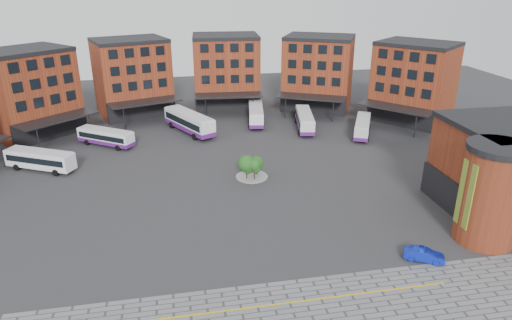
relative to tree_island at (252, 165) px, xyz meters
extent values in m
plane|color=#28282B|center=(-1.90, -11.63, -1.89)|extent=(160.00, 160.00, 0.00)
cube|color=gold|center=(0.10, -25.63, -1.86)|extent=(26.00, 0.15, 0.02)
cylinder|color=black|center=(-34.42, 10.55, 0.11)|extent=(0.20, 0.20, 4.00)
cube|color=maroon|center=(-33.35, 25.30, 5.11)|extent=(16.35, 16.13, 14.00)
cube|color=black|center=(-30.10, 21.69, 0.11)|extent=(10.00, 9.07, 4.00)
cube|color=black|center=(-33.35, 25.30, 12.41)|extent=(16.55, 16.35, 0.60)
cube|color=black|center=(-29.97, 21.55, 7.31)|extent=(8.60, 7.77, 8.00)
cube|color=black|center=(-28.53, 19.95, 2.11)|extent=(12.61, 11.97, 0.25)
cylinder|color=black|center=(-30.71, 15.57, 0.11)|extent=(0.20, 0.20, 4.00)
cylinder|color=black|center=(-23.94, 21.66, 0.11)|extent=(0.20, 0.20, 4.00)
cube|color=maroon|center=(-17.20, 34.81, 5.11)|extent=(15.55, 13.69, 14.00)
cube|color=black|center=(-15.62, 30.22, 0.11)|extent=(12.45, 4.71, 4.00)
cube|color=black|center=(-17.20, 34.81, 12.41)|extent=(15.65, 13.97, 0.60)
cube|color=black|center=(-15.56, 30.04, 7.31)|extent=(10.87, 3.87, 8.00)
cube|color=black|center=(-14.86, 28.00, 2.11)|extent=(13.72, 8.39, 0.25)
cylinder|color=black|center=(-18.57, 24.82, 0.11)|extent=(0.20, 0.20, 4.00)
cylinder|color=black|center=(-9.97, 27.78, 0.11)|extent=(0.20, 0.20, 4.00)
cube|color=maroon|center=(1.38, 37.26, 5.11)|extent=(13.67, 10.88, 14.00)
cube|color=black|center=(1.04, 32.42, 0.11)|extent=(13.00, 1.41, 4.00)
cube|color=black|center=(1.38, 37.26, 12.41)|extent=(13.69, 11.18, 0.60)
cube|color=black|center=(1.03, 32.22, 7.31)|extent=(11.42, 0.95, 8.00)
cube|color=black|center=(0.88, 30.07, 2.11)|extent=(13.28, 5.30, 0.25)
cylinder|color=black|center=(-3.79, 28.60, 0.11)|extent=(0.20, 0.20, 4.00)
cylinder|color=black|center=(5.29, 27.96, 0.11)|extent=(0.20, 0.20, 4.00)
cube|color=maroon|center=(19.44, 32.25, 5.11)|extent=(16.12, 14.81, 14.00)
cube|color=black|center=(17.24, 27.93, 0.11)|extent=(11.81, 6.35, 4.00)
cube|color=black|center=(19.44, 32.25, 12.41)|extent=(16.26, 15.08, 0.60)
cube|color=black|center=(17.15, 27.75, 7.31)|extent=(10.26, 5.33, 8.00)
cube|color=black|center=(16.17, 25.83, 2.11)|extent=(13.58, 9.82, 0.25)
cylinder|color=black|center=(11.30, 26.29, 0.11)|extent=(0.20, 0.20, 4.00)
cylinder|color=black|center=(19.41, 22.16, 0.11)|extent=(0.20, 0.20, 4.00)
cube|color=maroon|center=(34.11, 20.58, 5.11)|extent=(16.02, 16.39, 14.00)
cube|color=black|center=(30.39, 17.46, 0.11)|extent=(8.74, 10.28, 4.00)
cube|color=black|center=(34.11, 20.58, 12.41)|extent=(16.25, 16.58, 0.60)
cube|color=black|center=(30.24, 17.34, 7.31)|extent=(7.47, 8.86, 8.00)
cube|color=black|center=(28.59, 15.95, 2.11)|extent=(11.73, 12.79, 0.25)
cylinder|color=black|center=(24.29, 18.28, 0.11)|extent=(0.20, 0.20, 4.00)
cylinder|color=black|center=(30.14, 11.31, 0.11)|extent=(0.20, 0.20, 4.00)
cube|color=maroon|center=(28.10, -13.63, 3.11)|extent=(14.00, 12.00, 10.00)
cube|color=black|center=(21.00, -13.63, 0.11)|extent=(0.40, 12.00, 4.00)
cylinder|color=maroon|center=(21.10, -19.63, 3.11)|extent=(6.00, 6.00, 10.00)
cylinder|color=black|center=(21.10, -19.63, 8.41)|extent=(6.40, 6.40, 0.60)
cube|color=orange|center=(18.20, -19.63, 3.61)|extent=(0.12, 2.20, 7.00)
cylinder|color=gray|center=(0.10, 0.37, -1.83)|extent=(4.40, 4.40, 0.12)
cylinder|color=#332114|center=(-0.70, -0.23, -1.07)|extent=(0.14, 0.14, 1.63)
sphere|color=#1B4C19|center=(-0.70, -0.23, 0.39)|extent=(2.35, 2.35, 2.35)
sphere|color=#1B4C19|center=(-0.50, -0.38, -0.10)|extent=(1.65, 1.65, 1.65)
cylinder|color=#332114|center=(0.90, 0.97, -1.24)|extent=(0.14, 0.14, 1.29)
sphere|color=#1B4C19|center=(0.90, 0.97, -0.08)|extent=(1.89, 1.89, 1.89)
sphere|color=#1B4C19|center=(1.10, 0.82, -0.47)|extent=(1.32, 1.32, 1.32)
cylinder|color=#332114|center=(0.30, -0.63, -1.10)|extent=(0.14, 0.14, 1.57)
sphere|color=#1B4C19|center=(0.30, -0.63, 0.31)|extent=(1.73, 1.73, 1.73)
sphere|color=#1B4C19|center=(0.50, -0.78, -0.16)|extent=(1.21, 1.21, 1.21)
cube|color=white|center=(-28.83, 8.26, -0.23)|extent=(10.21, 6.81, 2.29)
cube|color=black|center=(-28.83, 8.26, -0.06)|extent=(9.51, 6.49, 0.89)
cube|color=silver|center=(-28.83, 8.26, 0.97)|extent=(9.80, 6.54, 0.11)
cube|color=black|center=(-33.31, 10.58, -0.02)|extent=(1.02, 1.82, 1.03)
cylinder|color=black|center=(-32.29, 8.74, -1.42)|extent=(0.96, 0.68, 0.94)
cylinder|color=black|center=(-31.22, 10.82, -1.42)|extent=(0.96, 0.68, 0.94)
cylinder|color=black|center=(-26.45, 5.71, -1.42)|extent=(0.96, 0.68, 0.94)
cylinder|color=black|center=(-25.37, 7.79, -1.42)|extent=(0.96, 0.68, 0.94)
cube|color=white|center=(-20.86, 16.78, -0.31)|extent=(9.35, 7.38, 2.18)
cube|color=black|center=(-20.86, 16.78, -0.15)|extent=(8.74, 6.99, 0.85)
cube|color=silver|center=(-20.86, 16.78, 0.83)|extent=(8.98, 7.09, 0.11)
cube|color=black|center=(-24.82, 19.49, -0.10)|extent=(1.17, 1.63, 0.98)
cube|color=#5A1B7A|center=(-20.86, 16.78, -1.09)|extent=(9.41, 7.44, 0.62)
cylinder|color=black|center=(-24.08, 17.63, -1.44)|extent=(0.89, 0.72, 0.89)
cylinder|color=black|center=(-22.82, 19.47, -1.44)|extent=(0.89, 0.72, 0.89)
cylinder|color=black|center=(-18.90, 14.08, -1.44)|extent=(0.89, 0.72, 0.89)
cylinder|color=black|center=(-17.64, 15.92, -1.44)|extent=(0.89, 0.72, 0.89)
cube|color=white|center=(-7.28, 21.05, 0.14)|extent=(8.36, 12.43, 2.79)
cube|color=black|center=(-7.28, 21.05, 0.34)|extent=(7.95, 11.57, 1.08)
cube|color=silver|center=(-7.28, 21.05, 1.59)|extent=(8.03, 11.93, 0.14)
cube|color=black|center=(-10.16, 26.51, 0.39)|extent=(2.20, 1.23, 1.25)
cube|color=#5A1B7A|center=(-7.28, 21.05, -0.86)|extent=(8.42, 12.48, 0.80)
cylinder|color=black|center=(-10.41, 23.94, -1.32)|extent=(0.83, 1.17, 1.14)
cylinder|color=black|center=(-7.89, 25.27, -1.32)|extent=(0.83, 1.17, 1.14)
cylinder|color=black|center=(-6.68, 16.84, -1.32)|extent=(0.83, 1.17, 1.14)
cylinder|color=black|center=(-4.15, 18.16, -1.32)|extent=(0.83, 1.17, 1.14)
cube|color=white|center=(5.18, 24.44, -0.12)|extent=(4.23, 11.24, 2.45)
cube|color=black|center=(5.18, 24.44, 0.06)|extent=(4.14, 10.39, 0.95)
cube|color=silver|center=(5.18, 24.44, 1.16)|extent=(4.06, 10.79, 0.12)
cube|color=black|center=(6.04, 29.77, 0.11)|extent=(2.11, 0.46, 1.10)
cube|color=#5A1B7A|center=(5.18, 24.44, -0.99)|extent=(4.27, 11.29, 0.70)
cylinder|color=black|center=(4.51, 28.11, -1.39)|extent=(0.46, 1.03, 1.00)
cylinder|color=black|center=(6.98, 27.71, -1.39)|extent=(0.46, 1.03, 1.00)
cylinder|color=black|center=(3.38, 21.17, -1.39)|extent=(0.46, 1.03, 1.00)
cylinder|color=black|center=(5.85, 20.77, -1.39)|extent=(0.46, 1.03, 1.00)
cube|color=silver|center=(13.04, 19.11, -0.14)|extent=(4.44, 11.10, 2.41)
cube|color=black|center=(13.04, 19.11, 0.03)|extent=(4.33, 10.26, 0.94)
cube|color=silver|center=(13.04, 19.11, 1.12)|extent=(4.26, 10.66, 0.12)
cube|color=black|center=(14.03, 24.33, 0.08)|extent=(2.08, 0.51, 1.08)
cube|color=#5A1B7A|center=(13.04, 19.11, -1.00)|extent=(4.48, 11.15, 0.69)
cylinder|color=black|center=(12.47, 22.75, -1.40)|extent=(0.47, 1.02, 0.99)
cylinder|color=black|center=(14.89, 22.29, -1.40)|extent=(0.47, 1.02, 0.99)
cylinder|color=black|center=(11.18, 15.93, -1.40)|extent=(0.47, 1.02, 0.99)
cylinder|color=black|center=(13.60, 15.47, -1.40)|extent=(0.47, 1.02, 0.99)
cube|color=silver|center=(21.89, 14.12, -0.28)|extent=(6.36, 9.97, 2.22)
cube|color=black|center=(21.89, 14.12, -0.12)|extent=(6.06, 9.27, 0.86)
cube|color=silver|center=(21.89, 14.12, 0.88)|extent=(6.10, 9.57, 0.11)
cube|color=black|center=(24.01, 18.52, -0.08)|extent=(1.79, 0.94, 1.00)
cube|color=#5A1B7A|center=(21.89, 14.12, -1.07)|extent=(6.41, 10.02, 0.63)
cylinder|color=black|center=(22.25, 17.49, -1.44)|extent=(0.64, 0.93, 0.91)
cylinder|color=black|center=(24.30, 16.51, -1.44)|extent=(0.64, 0.93, 0.91)
cylinder|color=black|center=(19.49, 11.74, -1.44)|extent=(0.64, 0.93, 0.91)
cylinder|color=black|center=(21.54, 10.76, -1.44)|extent=(0.64, 0.93, 0.91)
imported|color=#0D21B5|center=(13.10, -22.03, -1.26)|extent=(4.02, 2.95, 1.26)
camera|label=1|loc=(-9.86, -55.76, 24.12)|focal=32.00mm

